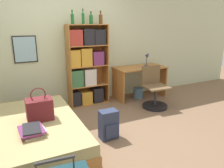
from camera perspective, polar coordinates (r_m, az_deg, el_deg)
ground_plane at (r=3.65m, az=-5.49°, el=-13.09°), size 14.00×14.00×0.00m
wall_back at (r=4.74m, az=-12.89°, el=9.89°), size 10.00×0.09×2.60m
bed at (r=3.42m, az=-18.17°, el=-12.08°), size 1.08×1.97×0.42m
handbag at (r=3.27m, az=-18.43°, el=-6.20°), size 0.35×0.25×0.47m
book_stack_on_bed at (r=2.95m, az=-20.32°, el=-11.35°), size 0.34×0.39×0.09m
bookcase at (r=4.71m, az=-6.82°, el=4.75°), size 0.85×0.34×1.72m
bottle_green at (r=4.52m, az=-10.29°, el=16.43°), size 0.07×0.07×0.27m
bottle_brown at (r=4.58m, az=-7.57°, el=16.67°), size 0.06×0.06×0.30m
bottle_clear at (r=4.70m, az=-5.49°, el=16.49°), size 0.07×0.07×0.25m
bottle_blue at (r=4.72m, az=-2.98°, el=16.61°), size 0.08×0.08×0.27m
desk at (r=5.24m, az=7.28°, el=2.02°), size 1.20×0.61×0.74m
desk_lamp at (r=5.30m, az=9.26°, el=6.99°), size 0.15×0.10×0.34m
desk_chair at (r=4.74m, az=10.96°, el=-2.78°), size 0.53×0.53×0.86m
backpack at (r=3.45m, az=-0.89°, el=-10.59°), size 0.28×0.22×0.46m
waste_bin at (r=5.26m, az=6.80°, el=-2.35°), size 0.24×0.24×0.25m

